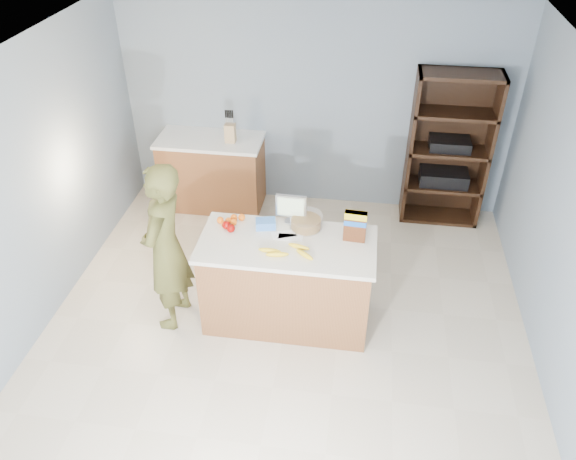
# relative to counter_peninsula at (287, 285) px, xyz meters

# --- Properties ---
(floor) EXTENTS (4.50, 5.00, 0.02)m
(floor) POSITION_rel_counter_peninsula_xyz_m (0.00, -0.30, -0.42)
(floor) COLOR beige
(floor) RESTS_ON ground
(walls) EXTENTS (4.52, 5.02, 2.51)m
(walls) POSITION_rel_counter_peninsula_xyz_m (0.00, -0.30, 1.24)
(walls) COLOR gray
(walls) RESTS_ON ground
(counter_peninsula) EXTENTS (1.56, 0.76, 0.90)m
(counter_peninsula) POSITION_rel_counter_peninsula_xyz_m (0.00, 0.00, 0.00)
(counter_peninsula) COLOR brown
(counter_peninsula) RESTS_ON ground
(back_cabinet) EXTENTS (1.24, 0.62, 0.90)m
(back_cabinet) POSITION_rel_counter_peninsula_xyz_m (-1.20, 1.90, 0.04)
(back_cabinet) COLOR brown
(back_cabinet) RESTS_ON ground
(shelving_unit) EXTENTS (0.90, 0.40, 1.80)m
(shelving_unit) POSITION_rel_counter_peninsula_xyz_m (1.55, 2.05, 0.45)
(shelving_unit) COLOR black
(shelving_unit) RESTS_ON ground
(person) EXTENTS (0.43, 0.63, 1.65)m
(person) POSITION_rel_counter_peninsula_xyz_m (-1.07, -0.14, 0.41)
(person) COLOR #4E4D21
(person) RESTS_ON ground
(knife_block) EXTENTS (0.12, 0.10, 0.31)m
(knife_block) POSITION_rel_counter_peninsula_xyz_m (-0.94, 1.85, 0.60)
(knife_block) COLOR tan
(knife_block) RESTS_ON back_cabinet
(envelopes) EXTENTS (0.30, 0.19, 0.00)m
(envelopes) POSITION_rel_counter_peninsula_xyz_m (-0.02, 0.10, 0.49)
(envelopes) COLOR white
(envelopes) RESTS_ON counter_peninsula
(bananas) EXTENTS (0.49, 0.23, 0.04)m
(bananas) POSITION_rel_counter_peninsula_xyz_m (0.03, -0.15, 0.51)
(bananas) COLOR yellow
(bananas) RESTS_ON counter_peninsula
(apples) EXTENTS (0.13, 0.12, 0.08)m
(apples) POSITION_rel_counter_peninsula_xyz_m (-0.55, 0.11, 0.52)
(apples) COLOR #900603
(apples) RESTS_ON counter_peninsula
(oranges) EXTENTS (0.25, 0.20, 0.07)m
(oranges) POSITION_rel_counter_peninsula_xyz_m (-0.56, 0.22, 0.52)
(oranges) COLOR orange
(oranges) RESTS_ON counter_peninsula
(blue_carton) EXTENTS (0.20, 0.16, 0.08)m
(blue_carton) POSITION_rel_counter_peninsula_xyz_m (-0.23, 0.20, 0.52)
(blue_carton) COLOR blue
(blue_carton) RESTS_ON counter_peninsula
(salad_bowl) EXTENTS (0.30, 0.30, 0.13)m
(salad_bowl) POSITION_rel_counter_peninsula_xyz_m (0.13, 0.25, 0.54)
(salad_bowl) COLOR #267219
(salad_bowl) RESTS_ON counter_peninsula
(tv) EXTENTS (0.28, 0.12, 0.28)m
(tv) POSITION_rel_counter_peninsula_xyz_m (-0.01, 0.32, 0.64)
(tv) COLOR silver
(tv) RESTS_ON counter_peninsula
(cereal_box) EXTENTS (0.20, 0.08, 0.29)m
(cereal_box) POSITION_rel_counter_peninsula_xyz_m (0.58, 0.12, 0.65)
(cereal_box) COLOR #592B14
(cereal_box) RESTS_ON counter_peninsula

